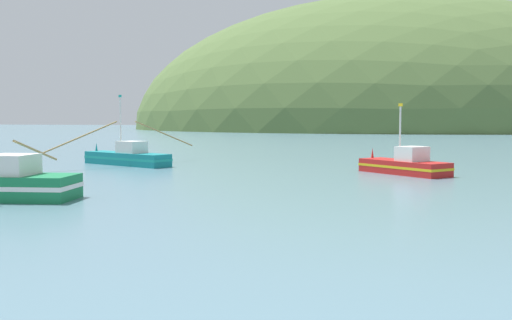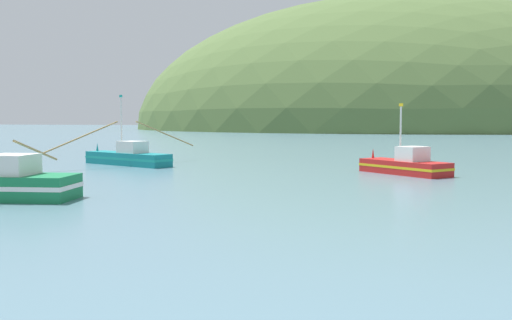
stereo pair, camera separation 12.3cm
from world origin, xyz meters
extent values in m
ellipsoid|color=#516B38|center=(0.69, 212.41, 0.00)|extent=(183.81, 147.05, 91.89)
cube|color=#197A47|center=(-6.33, 21.88, 0.58)|extent=(7.21, 3.71, 1.15)
cube|color=white|center=(-6.33, 21.88, 0.63)|extent=(7.28, 3.74, 0.21)
cube|color=silver|center=(-5.79, 21.98, 1.63)|extent=(2.27, 2.53, 0.95)
cylinder|color=#997F4C|center=(-6.96, 25.38, 2.07)|extent=(0.93, 4.55, 1.34)
cube|color=red|center=(11.42, 39.61, 0.46)|extent=(6.30, 5.95, 0.92)
cube|color=gold|center=(11.42, 39.61, 0.51)|extent=(6.36, 6.01, 0.17)
cone|color=red|center=(9.17, 41.61, 1.27)|extent=(0.28, 0.28, 0.70)
cube|color=silver|center=(11.95, 39.13, 1.41)|extent=(2.33, 2.34, 0.98)
cylinder|color=silver|center=(11.13, 39.86, 2.74)|extent=(0.12, 0.12, 3.64)
cube|color=gold|center=(11.13, 39.86, 4.68)|extent=(0.29, 0.26, 0.20)
cube|color=#147F84|center=(-10.30, 41.22, 0.50)|extent=(8.69, 5.08, 1.01)
cube|color=teal|center=(-10.30, 41.22, 0.55)|extent=(8.78, 5.13, 0.18)
cone|color=#147F84|center=(-13.96, 42.76, 1.36)|extent=(0.26, 0.26, 0.70)
cube|color=silver|center=(-9.70, 40.97, 1.48)|extent=(2.56, 2.29, 0.94)
cylinder|color=silver|center=(-10.95, 41.50, 3.23)|extent=(0.12, 0.12, 4.44)
cube|color=teal|center=(-10.95, 41.50, 5.57)|extent=(0.34, 0.17, 0.20)
cylinder|color=#997F4C|center=(-11.92, 37.36, 2.41)|extent=(2.64, 6.08, 2.31)
cylinder|color=#997F4C|center=(-8.67, 45.09, 2.41)|extent=(2.64, 6.08, 2.31)
camera|label=1|loc=(12.25, -0.41, 3.76)|focal=40.30mm
camera|label=2|loc=(12.37, -0.37, 3.76)|focal=40.30mm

